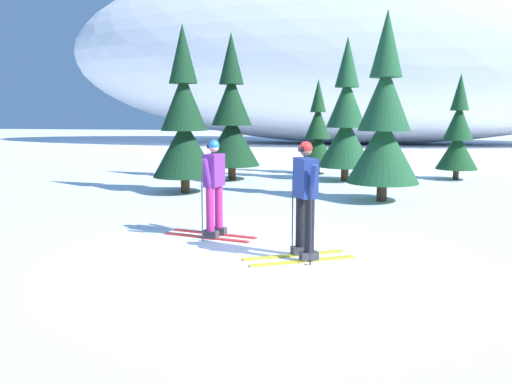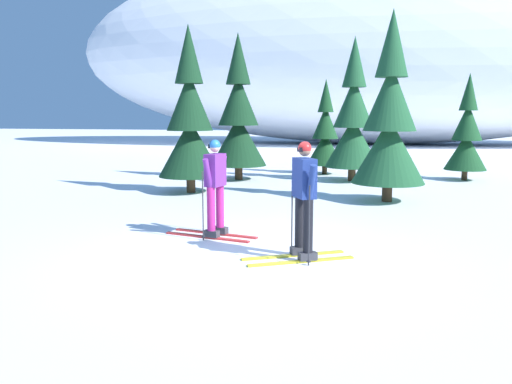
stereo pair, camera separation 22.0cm
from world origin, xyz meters
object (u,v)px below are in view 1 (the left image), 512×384
pine_tree_right (384,123)px  pine_tree_center_left (318,135)px  skier_navy_jacket (305,197)px  pine_tree_left (232,119)px  pine_tree_center_right (346,122)px  pine_tree_far_right (458,136)px  pine_tree_far_left (184,124)px  skier_purple_jacket (214,186)px

pine_tree_right → pine_tree_center_left: bearing=109.2°
skier_navy_jacket → pine_tree_left: size_ratio=0.37×
pine_tree_left → pine_tree_center_right: 3.84m
pine_tree_right → pine_tree_far_right: pine_tree_right is taller
pine_tree_center_right → pine_tree_center_left: bearing=119.2°
pine_tree_center_right → pine_tree_far_left: bearing=-141.5°
skier_purple_jacket → pine_tree_center_left: pine_tree_center_left is taller
skier_navy_jacket → pine_tree_center_right: pine_tree_center_right is taller
pine_tree_center_left → pine_tree_far_right: size_ratio=0.98×
pine_tree_center_right → pine_tree_far_right: bearing=15.0°
skier_navy_jacket → pine_tree_right: bearing=75.6°
skier_navy_jacket → pine_tree_right: size_ratio=0.38×
skier_purple_jacket → pine_tree_center_right: (2.26, 8.69, 1.04)m
pine_tree_far_left → skier_navy_jacket: bearing=-57.8°
pine_tree_far_left → pine_tree_right: size_ratio=0.98×
skier_purple_jacket → pine_tree_far_right: pine_tree_far_right is taller
skier_navy_jacket → pine_tree_far_right: 11.68m
pine_tree_far_right → skier_purple_jacket: bearing=-121.8°
pine_tree_center_left → pine_tree_center_right: 2.22m
pine_tree_left → pine_tree_far_right: pine_tree_left is taller
pine_tree_far_left → pine_tree_right: pine_tree_right is taller
skier_purple_jacket → pine_tree_right: (3.26, 4.67, 1.08)m
pine_tree_left → pine_tree_far_right: 7.72m
skier_purple_jacket → skier_navy_jacket: 2.11m
skier_navy_jacket → pine_tree_center_left: pine_tree_center_left is taller
skier_purple_jacket → pine_tree_right: bearing=55.0°
skier_navy_jacket → pine_tree_far_right: (4.26, 10.86, 0.52)m
pine_tree_center_right → pine_tree_left: bearing=-173.7°
pine_tree_center_right → pine_tree_right: bearing=-76.0°
skier_navy_jacket → pine_tree_left: pine_tree_left is taller
pine_tree_center_right → pine_tree_far_right: size_ratio=1.32×
pine_tree_left → pine_tree_far_right: bearing=10.7°
skier_purple_jacket → pine_tree_far_left: 5.68m
pine_tree_right → pine_tree_far_right: 5.75m
pine_tree_center_left → pine_tree_center_right: (1.05, -1.89, 0.52)m
skier_purple_jacket → pine_tree_left: size_ratio=0.37×
pine_tree_left → pine_tree_right: size_ratio=1.02×
pine_tree_center_left → pine_tree_right: bearing=-70.8°
skier_navy_jacket → pine_tree_far_left: size_ratio=0.39×
pine_tree_far_left → skier_purple_jacket: bearing=-66.7°
pine_tree_far_left → pine_tree_center_left: bearing=57.9°
skier_purple_jacket → pine_tree_far_left: (-2.21, 5.13, 1.03)m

